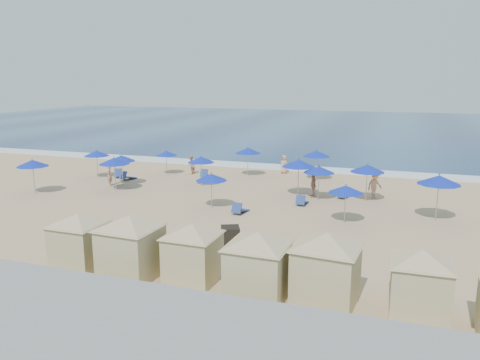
# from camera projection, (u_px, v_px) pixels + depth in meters

# --- Properties ---
(ground) EXTENTS (160.00, 160.00, 0.00)m
(ground) POSITION_uv_depth(u_px,v_px,m) (223.00, 214.00, 27.54)
(ground) COLOR tan
(ground) RESTS_ON ground
(ocean) EXTENTS (160.00, 80.00, 0.06)m
(ocean) POSITION_uv_depth(u_px,v_px,m) (340.00, 127.00, 78.38)
(ocean) COLOR navy
(ocean) RESTS_ON ground
(surf_line) EXTENTS (160.00, 2.50, 0.08)m
(surf_line) POSITION_uv_depth(u_px,v_px,m) (285.00, 167.00, 41.86)
(surf_line) COLOR white
(surf_line) RESTS_ON ground
(seawall) EXTENTS (160.00, 6.10, 1.22)m
(seawall) POSITION_uv_depth(u_px,v_px,m) (71.00, 307.00, 14.92)
(seawall) COLOR gray
(seawall) RESTS_ON ground
(trash_bin) EXTENTS (1.14, 1.14, 0.86)m
(trash_bin) POSITION_uv_depth(u_px,v_px,m) (230.00, 235.00, 22.43)
(trash_bin) COLOR black
(trash_bin) RESTS_ON ground
(cabana_0) EXTENTS (4.11, 4.11, 2.58)m
(cabana_0) POSITION_uv_depth(u_px,v_px,m) (79.00, 234.00, 19.45)
(cabana_0) COLOR #C1B384
(cabana_0) RESTS_ON ground
(cabana_1) EXTENTS (4.50, 4.50, 2.82)m
(cabana_1) POSITION_uv_depth(u_px,v_px,m) (130.00, 238.00, 18.45)
(cabana_1) COLOR #C1B384
(cabana_1) RESTS_ON ground
(cabana_2) EXTENTS (4.09, 4.09, 2.57)m
(cabana_2) POSITION_uv_depth(u_px,v_px,m) (193.00, 245.00, 18.11)
(cabana_2) COLOR #C1B384
(cabana_2) RESTS_ON ground
(cabana_3) EXTENTS (4.40, 4.40, 2.76)m
(cabana_3) POSITION_uv_depth(u_px,v_px,m) (258.00, 257.00, 16.61)
(cabana_3) COLOR #C1B384
(cabana_3) RESTS_ON ground
(cabana_4) EXTENTS (4.56, 4.56, 2.87)m
(cabana_4) POSITION_uv_depth(u_px,v_px,m) (327.00, 259.00, 16.25)
(cabana_4) COLOR #C1B384
(cabana_4) RESTS_ON ground
(cabana_5) EXTENTS (4.06, 4.06, 2.55)m
(cabana_5) POSITION_uv_depth(u_px,v_px,m) (421.00, 274.00, 15.45)
(cabana_5) COLOR #C1B384
(cabana_5) RESTS_ON ground
(umbrella_0) EXTENTS (2.01, 2.01, 2.29)m
(umbrella_0) POSITION_uv_depth(u_px,v_px,m) (97.00, 153.00, 37.31)
(umbrella_0) COLOR #A5A8AD
(umbrella_0) RESTS_ON ground
(umbrella_1) EXTENTS (2.06, 2.06, 2.34)m
(umbrella_1) POSITION_uv_depth(u_px,v_px,m) (121.00, 158.00, 34.68)
(umbrella_1) COLOR #A5A8AD
(umbrella_1) RESTS_ON ground
(umbrella_2) EXTENTS (1.79, 1.79, 2.04)m
(umbrella_2) POSITION_uv_depth(u_px,v_px,m) (166.00, 153.00, 38.74)
(umbrella_2) COLOR #A5A8AD
(umbrella_2) RESTS_ON ground
(umbrella_3) EXTENTS (2.18, 2.18, 2.48)m
(umbrella_3) POSITION_uv_depth(u_px,v_px,m) (114.00, 161.00, 32.85)
(umbrella_3) COLOR #A5A8AD
(umbrella_3) RESTS_ON ground
(umbrella_4) EXTENTS (2.13, 2.13, 2.42)m
(umbrella_4) POSITION_uv_depth(u_px,v_px,m) (248.00, 150.00, 38.01)
(umbrella_4) COLOR #A5A8AD
(umbrella_4) RESTS_ON ground
(umbrella_5) EXTENTS (2.02, 2.02, 2.30)m
(umbrella_5) POSITION_uv_depth(u_px,v_px,m) (201.00, 160.00, 34.36)
(umbrella_5) COLOR #A5A8AD
(umbrella_5) RESTS_ON ground
(umbrella_6) EXTENTS (1.96, 1.96, 2.23)m
(umbrella_6) POSITION_uv_depth(u_px,v_px,m) (211.00, 177.00, 28.45)
(umbrella_6) COLOR #A5A8AD
(umbrella_6) RESTS_ON ground
(umbrella_7) EXTENTS (2.29, 2.29, 2.61)m
(umbrella_7) POSITION_uv_depth(u_px,v_px,m) (299.00, 163.00, 31.30)
(umbrella_7) COLOR #A5A8AD
(umbrella_7) RESTS_ON ground
(umbrella_8) EXTENTS (2.06, 2.06, 2.35)m
(umbrella_8) POSITION_uv_depth(u_px,v_px,m) (319.00, 170.00, 30.31)
(umbrella_8) COLOR #A5A8AD
(umbrella_8) RESTS_ON ground
(umbrella_9) EXTENTS (2.15, 2.15, 2.44)m
(umbrella_9) POSITION_uv_depth(u_px,v_px,m) (316.00, 154.00, 36.29)
(umbrella_9) COLOR #A5A8AD
(umbrella_9) RESTS_ON ground
(umbrella_10) EXTENTS (2.21, 2.21, 2.52)m
(umbrella_10) POSITION_uv_depth(u_px,v_px,m) (367.00, 168.00, 29.92)
(umbrella_10) COLOR #A5A8AD
(umbrella_10) RESTS_ON ground
(umbrella_11) EXTENTS (2.36, 2.36, 2.69)m
(umbrella_11) POSITION_uv_depth(u_px,v_px,m) (439.00, 180.00, 25.79)
(umbrella_11) COLOR #A5A8AD
(umbrella_11) RESTS_ON ground
(umbrella_12) EXTENTS (2.16, 2.16, 2.46)m
(umbrella_12) POSITION_uv_depth(u_px,v_px,m) (32.00, 163.00, 32.04)
(umbrella_12) COLOR #A5A8AD
(umbrella_12) RESTS_ON ground
(umbrella_13) EXTENTS (1.95, 1.95, 2.22)m
(umbrella_13) POSITION_uv_depth(u_px,v_px,m) (346.00, 189.00, 25.37)
(umbrella_13) COLOR #A5A8AD
(umbrella_13) RESTS_ON ground
(beach_chair_0) EXTENTS (1.10, 1.54, 0.77)m
(beach_chair_0) POSITION_uv_depth(u_px,v_px,m) (119.00, 174.00, 37.85)
(beach_chair_0) COLOR navy
(beach_chair_0) RESTS_ON ground
(beach_chair_1) EXTENTS (0.96, 1.52, 0.77)m
(beach_chair_1) POSITION_uv_depth(u_px,v_px,m) (127.00, 177.00, 36.81)
(beach_chair_1) COLOR navy
(beach_chair_1) RESTS_ON ground
(beach_chair_2) EXTENTS (0.61, 1.36, 0.75)m
(beach_chair_2) POSITION_uv_depth(u_px,v_px,m) (206.00, 174.00, 37.78)
(beach_chair_2) COLOR navy
(beach_chair_2) RESTS_ON ground
(beach_chair_3) EXTENTS (0.77, 1.40, 0.74)m
(beach_chair_3) POSITION_uv_depth(u_px,v_px,m) (239.00, 209.00, 27.57)
(beach_chair_3) COLOR navy
(beach_chair_3) RESTS_ON ground
(beach_chair_4) EXTENTS (0.64, 1.31, 0.71)m
(beach_chair_4) POSITION_uv_depth(u_px,v_px,m) (302.00, 201.00, 29.45)
(beach_chair_4) COLOR navy
(beach_chair_4) RESTS_ON ground
(beach_chair_5) EXTENTS (0.81, 1.28, 0.65)m
(beach_chair_5) POSITION_uv_depth(u_px,v_px,m) (343.00, 195.00, 31.16)
(beach_chair_5) COLOR navy
(beach_chair_5) RESTS_ON ground
(beachgoer_0) EXTENTS (0.58, 0.67, 1.57)m
(beachgoer_0) POSITION_uv_depth(u_px,v_px,m) (109.00, 175.00, 34.68)
(beachgoer_0) COLOR tan
(beachgoer_0) RESTS_ON ground
(beachgoer_1) EXTENTS (0.65, 0.81, 1.56)m
(beachgoer_1) POSITION_uv_depth(u_px,v_px,m) (191.00, 165.00, 39.04)
(beachgoer_1) COLOR tan
(beachgoer_1) RESTS_ON ground
(beachgoer_2) EXTENTS (0.69, 1.02, 1.62)m
(beachgoer_2) POSITION_uv_depth(u_px,v_px,m) (313.00, 185.00, 31.31)
(beachgoer_2) COLOR tan
(beachgoer_2) RESTS_ON ground
(beachgoer_3) EXTENTS (1.30, 1.34, 1.84)m
(beachgoer_3) POSITION_uv_depth(u_px,v_px,m) (375.00, 185.00, 30.98)
(beachgoer_3) COLOR tan
(beachgoer_3) RESTS_ON ground
(beachgoer_4) EXTENTS (0.91, 0.80, 1.56)m
(beachgoer_4) POSITION_uv_depth(u_px,v_px,m) (284.00, 164.00, 39.23)
(beachgoer_4) COLOR tan
(beachgoer_4) RESTS_ON ground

